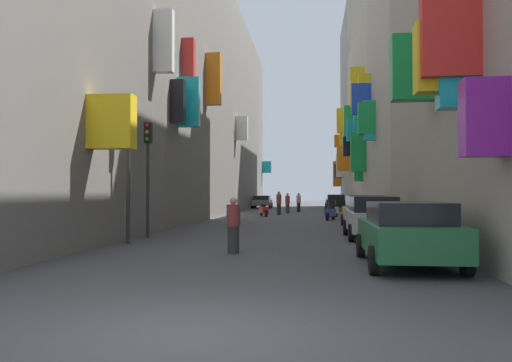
{
  "coord_description": "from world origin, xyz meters",
  "views": [
    {
      "loc": [
        1.44,
        -5.95,
        1.67
      ],
      "look_at": [
        -1.99,
        24.92,
        2.38
      ],
      "focal_mm": 35.87,
      "sensor_mm": 36.0,
      "label": 1
    }
  ],
  "objects_px": {
    "parked_car_blue": "(334,201)",
    "traffic_light_far_corner": "(128,161)",
    "parked_car_green": "(407,232)",
    "scooter_red": "(264,210)",
    "scooter_white": "(333,210)",
    "parked_car_yellow": "(364,211)",
    "traffic_light_near_corner": "(148,159)",
    "parked_car_silver": "(372,217)",
    "parked_car_black": "(335,202)",
    "scooter_blue": "(330,212)",
    "parked_car_grey": "(262,201)",
    "pedestrian_near_right": "(233,226)",
    "pedestrian_mid_street": "(299,202)",
    "pedestrian_near_left": "(287,203)",
    "pedestrian_crossing": "(279,203)"
  },
  "relations": [
    {
      "from": "traffic_light_far_corner",
      "to": "scooter_blue",
      "type": "bearing_deg",
      "value": 65.27
    },
    {
      "from": "pedestrian_mid_street",
      "to": "traffic_light_far_corner",
      "type": "bearing_deg",
      "value": -99.48
    },
    {
      "from": "scooter_red",
      "to": "traffic_light_near_corner",
      "type": "relative_size",
      "value": 0.43
    },
    {
      "from": "parked_car_grey",
      "to": "traffic_light_near_corner",
      "type": "height_order",
      "value": "traffic_light_near_corner"
    },
    {
      "from": "parked_car_green",
      "to": "scooter_red",
      "type": "distance_m",
      "value": 24.44
    },
    {
      "from": "parked_car_green",
      "to": "parked_car_silver",
      "type": "distance_m",
      "value": 7.04
    },
    {
      "from": "parked_car_blue",
      "to": "parked_car_yellow",
      "type": "height_order",
      "value": "parked_car_yellow"
    },
    {
      "from": "parked_car_blue",
      "to": "scooter_blue",
      "type": "relative_size",
      "value": 2.2
    },
    {
      "from": "parked_car_green",
      "to": "scooter_white",
      "type": "height_order",
      "value": "parked_car_green"
    },
    {
      "from": "scooter_red",
      "to": "scooter_blue",
      "type": "bearing_deg",
      "value": -43.73
    },
    {
      "from": "pedestrian_near_right",
      "to": "traffic_light_far_corner",
      "type": "xyz_separation_m",
      "value": [
        -3.82,
        2.23,
        1.95
      ]
    },
    {
      "from": "pedestrian_near_left",
      "to": "pedestrian_mid_street",
      "type": "relative_size",
      "value": 0.99
    },
    {
      "from": "parked_car_silver",
      "to": "scooter_blue",
      "type": "relative_size",
      "value": 2.32
    },
    {
      "from": "parked_car_blue",
      "to": "traffic_light_far_corner",
      "type": "distance_m",
      "value": 43.32
    },
    {
      "from": "parked_car_silver",
      "to": "scooter_red",
      "type": "bearing_deg",
      "value": 108.45
    },
    {
      "from": "traffic_light_near_corner",
      "to": "parked_car_grey",
      "type": "bearing_deg",
      "value": 88.98
    },
    {
      "from": "parked_car_green",
      "to": "traffic_light_near_corner",
      "type": "relative_size",
      "value": 1.02
    },
    {
      "from": "scooter_white",
      "to": "parked_car_green",
      "type": "bearing_deg",
      "value": -88.17
    },
    {
      "from": "parked_car_black",
      "to": "traffic_light_far_corner",
      "type": "relative_size",
      "value": 1.02
    },
    {
      "from": "scooter_red",
      "to": "parked_car_green",
      "type": "bearing_deg",
      "value": -76.82
    },
    {
      "from": "scooter_red",
      "to": "pedestrian_mid_street",
      "type": "xyz_separation_m",
      "value": [
        2.21,
        8.92,
        0.36
      ]
    },
    {
      "from": "scooter_white",
      "to": "parked_car_silver",
      "type": "bearing_deg",
      "value": -87.33
    },
    {
      "from": "scooter_blue",
      "to": "parked_car_green",
      "type": "bearing_deg",
      "value": -86.87
    },
    {
      "from": "scooter_blue",
      "to": "pedestrian_mid_street",
      "type": "distance_m",
      "value": 13.43
    },
    {
      "from": "scooter_red",
      "to": "pedestrian_near_right",
      "type": "xyz_separation_m",
      "value": [
        1.26,
        -21.88,
        0.3
      ]
    },
    {
      "from": "parked_car_silver",
      "to": "traffic_light_far_corner",
      "type": "relative_size",
      "value": 1.11
    },
    {
      "from": "scooter_blue",
      "to": "traffic_light_near_corner",
      "type": "xyz_separation_m",
      "value": [
        -7.14,
        -13.13,
        2.44
      ]
    },
    {
      "from": "parked_car_blue",
      "to": "parked_car_green",
      "type": "bearing_deg",
      "value": -90.32
    },
    {
      "from": "traffic_light_far_corner",
      "to": "parked_car_green",
      "type": "bearing_deg",
      "value": -27.0
    },
    {
      "from": "scooter_red",
      "to": "scooter_blue",
      "type": "xyz_separation_m",
      "value": [
        4.51,
        -4.31,
        0.0
      ]
    },
    {
      "from": "parked_car_green",
      "to": "parked_car_black",
      "type": "relative_size",
      "value": 1.08
    },
    {
      "from": "traffic_light_far_corner",
      "to": "pedestrian_near_right",
      "type": "bearing_deg",
      "value": -30.2
    },
    {
      "from": "pedestrian_near_right",
      "to": "pedestrian_mid_street",
      "type": "distance_m",
      "value": 30.81
    },
    {
      "from": "parked_car_yellow",
      "to": "traffic_light_far_corner",
      "type": "height_order",
      "value": "traffic_light_far_corner"
    },
    {
      "from": "parked_car_green",
      "to": "parked_car_blue",
      "type": "xyz_separation_m",
      "value": [
        0.26,
        46.6,
        -0.02
      ]
    },
    {
      "from": "scooter_red",
      "to": "pedestrian_crossing",
      "type": "xyz_separation_m",
      "value": [
        0.91,
        2.45,
        0.43
      ]
    },
    {
      "from": "parked_car_grey",
      "to": "parked_car_black",
      "type": "distance_m",
      "value": 9.23
    },
    {
      "from": "scooter_blue",
      "to": "traffic_light_near_corner",
      "type": "height_order",
      "value": "traffic_light_near_corner"
    },
    {
      "from": "scooter_white",
      "to": "pedestrian_near_right",
      "type": "relative_size",
      "value": 1.17
    },
    {
      "from": "scooter_white",
      "to": "pedestrian_mid_street",
      "type": "relative_size",
      "value": 1.09
    },
    {
      "from": "parked_car_black",
      "to": "parked_car_green",
      "type": "bearing_deg",
      "value": -90.06
    },
    {
      "from": "traffic_light_near_corner",
      "to": "pedestrian_near_left",
      "type": "bearing_deg",
      "value": 80.07
    },
    {
      "from": "parked_car_green",
      "to": "scooter_blue",
      "type": "relative_size",
      "value": 2.29
    },
    {
      "from": "parked_car_green",
      "to": "scooter_red",
      "type": "xyz_separation_m",
      "value": [
        -5.57,
        23.79,
        -0.31
      ]
    },
    {
      "from": "pedestrian_near_left",
      "to": "pedestrian_mid_street",
      "type": "xyz_separation_m",
      "value": [
        0.81,
        3.3,
        0.01
      ]
    },
    {
      "from": "parked_car_yellow",
      "to": "scooter_red",
      "type": "distance_m",
      "value": 12.39
    },
    {
      "from": "parked_car_yellow",
      "to": "pedestrian_crossing",
      "type": "relative_size",
      "value": 2.47
    },
    {
      "from": "parked_car_silver",
      "to": "traffic_light_far_corner",
      "type": "xyz_separation_m",
      "value": [
        -8.15,
        -2.89,
        1.92
      ]
    },
    {
      "from": "parked_car_yellow",
      "to": "pedestrian_mid_street",
      "type": "bearing_deg",
      "value": 100.43
    },
    {
      "from": "traffic_light_near_corner",
      "to": "pedestrian_crossing",
      "type": "bearing_deg",
      "value": 79.9
    }
  ]
}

